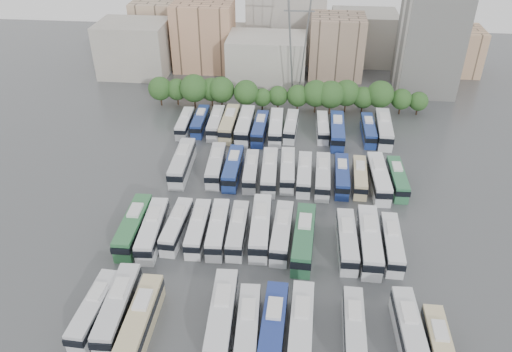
# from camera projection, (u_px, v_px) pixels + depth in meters

# --- Properties ---
(ground) EXTENTS (220.00, 220.00, 0.00)m
(ground) POSITION_uv_depth(u_px,v_px,m) (273.00, 219.00, 82.61)
(ground) COLOR #424447
(ground) RESTS_ON ground
(tree_line) EXTENTS (65.18, 7.87, 8.31)m
(tree_line) POSITION_uv_depth(u_px,v_px,m) (282.00, 93.00, 115.48)
(tree_line) COLOR black
(tree_line) RESTS_ON ground
(city_buildings) EXTENTS (102.00, 35.00, 20.00)m
(city_buildings) POSITION_uv_depth(u_px,v_px,m) (265.00, 38.00, 139.09)
(city_buildings) COLOR #9E998E
(city_buildings) RESTS_ON ground
(apartment_tower) EXTENTS (14.00, 14.00, 26.00)m
(apartment_tower) POSITION_uv_depth(u_px,v_px,m) (430.00, 40.00, 121.26)
(apartment_tower) COLOR silver
(apartment_tower) RESTS_ON ground
(electricity_pylon) EXTENTS (9.00, 6.91, 33.83)m
(electricity_pylon) POSITION_uv_depth(u_px,v_px,m) (299.00, 22.00, 114.17)
(electricity_pylon) COLOR slate
(electricity_pylon) RESTS_ON ground
(bus_r0_s0) EXTENTS (3.13, 11.86, 3.69)m
(bus_r0_s0) POSITION_uv_depth(u_px,v_px,m) (94.00, 309.00, 63.86)
(bus_r0_s0) COLOR silver
(bus_r0_s0) RESTS_ON ground
(bus_r0_s1) EXTENTS (3.28, 13.21, 4.12)m
(bus_r0_s1) POSITION_uv_depth(u_px,v_px,m) (118.00, 307.00, 63.84)
(bus_r0_s1) COLOR silver
(bus_r0_s1) RESTS_ON ground
(bus_r0_s2) EXTENTS (2.87, 13.05, 4.09)m
(bus_r0_s2) POSITION_uv_depth(u_px,v_px,m) (141.00, 320.00, 62.13)
(bus_r0_s2) COLOR #C5B687
(bus_r0_s2) RESTS_ON ground
(bus_r0_s5) EXTENTS (3.53, 13.75, 4.28)m
(bus_r0_s5) POSITION_uv_depth(u_px,v_px,m) (222.00, 316.00, 62.50)
(bus_r0_s5) COLOR silver
(bus_r0_s5) RESTS_ON ground
(bus_r0_s6) EXTENTS (3.21, 12.39, 3.85)m
(bus_r0_s6) POSITION_uv_depth(u_px,v_px,m) (248.00, 328.00, 61.18)
(bus_r0_s6) COLOR silver
(bus_r0_s6) RESTS_ON ground
(bus_r0_s7) EXTENTS (3.23, 13.17, 4.11)m
(bus_r0_s7) POSITION_uv_depth(u_px,v_px,m) (273.00, 329.00, 60.93)
(bus_r0_s7) COLOR navy
(bus_r0_s7) RESTS_ON ground
(bus_r0_s8) EXTENTS (3.20, 13.07, 4.08)m
(bus_r0_s8) POSITION_uv_depth(u_px,v_px,m) (301.00, 328.00, 61.11)
(bus_r0_s8) COLOR silver
(bus_r0_s8) RESTS_ON ground
(bus_r0_s10) EXTENTS (2.78, 11.62, 3.63)m
(bus_r0_s10) POSITION_uv_depth(u_px,v_px,m) (354.00, 328.00, 61.28)
(bus_r0_s10) COLOR silver
(bus_r0_s10) RESTS_ON ground
(bus_r0_s12) EXTENTS (3.18, 12.59, 3.92)m
(bus_r0_s12) POSITION_uv_depth(u_px,v_px,m) (409.00, 332.00, 60.59)
(bus_r0_s12) COLOR silver
(bus_r0_s12) RESTS_ON ground
(bus_r0_s13) EXTENTS (2.62, 11.66, 3.65)m
(bus_r0_s13) POSITION_uv_depth(u_px,v_px,m) (440.00, 350.00, 58.64)
(bus_r0_s13) COLOR beige
(bus_r0_s13) RESTS_ON ground
(bus_r1_s0) EXTENTS (3.07, 13.20, 4.13)m
(bus_r1_s0) POSITION_uv_depth(u_px,v_px,m) (134.00, 226.00, 77.85)
(bus_r1_s0) COLOR #2F6E3F
(bus_r1_s0) RESTS_ON ground
(bus_r1_s1) EXTENTS (3.45, 12.94, 4.02)m
(bus_r1_s1) POSITION_uv_depth(u_px,v_px,m) (153.00, 229.00, 77.20)
(bus_r1_s1) COLOR silver
(bus_r1_s1) RESTS_ON ground
(bus_r1_s2) EXTENTS (3.06, 11.68, 3.63)m
(bus_r1_s2) POSITION_uv_depth(u_px,v_px,m) (177.00, 226.00, 78.29)
(bus_r1_s2) COLOR silver
(bus_r1_s2) RESTS_ON ground
(bus_r1_s3) EXTENTS (2.83, 11.74, 3.66)m
(bus_r1_s3) POSITION_uv_depth(u_px,v_px,m) (198.00, 228.00, 77.84)
(bus_r1_s3) COLOR silver
(bus_r1_s3) RESTS_ON ground
(bus_r1_s4) EXTENTS (3.12, 12.13, 3.78)m
(bus_r1_s4) POSITION_uv_depth(u_px,v_px,m) (218.00, 228.00, 77.58)
(bus_r1_s4) COLOR white
(bus_r1_s4) RESTS_ON ground
(bus_r1_s5) EXTENTS (2.73, 11.78, 3.68)m
(bus_r1_s5) POSITION_uv_depth(u_px,v_px,m) (238.00, 230.00, 77.42)
(bus_r1_s5) COLOR silver
(bus_r1_s5) RESTS_ON ground
(bus_r1_s6) EXTENTS (3.27, 13.37, 4.17)m
(bus_r1_s6) POSITION_uv_depth(u_px,v_px,m) (261.00, 227.00, 77.67)
(bus_r1_s6) COLOR silver
(bus_r1_s6) RESTS_ON ground
(bus_r1_s7) EXTENTS (3.19, 12.59, 3.92)m
(bus_r1_s7) POSITION_uv_depth(u_px,v_px,m) (282.00, 232.00, 76.78)
(bus_r1_s7) COLOR silver
(bus_r1_s7) RESTS_ON ground
(bus_r1_s8) EXTENTS (3.65, 13.74, 4.27)m
(bus_r1_s8) POSITION_uv_depth(u_px,v_px,m) (304.00, 238.00, 75.28)
(bus_r1_s8) COLOR #2A643F
(bus_r1_s8) RESTS_ON ground
(bus_r1_s10) EXTENTS (2.88, 12.33, 3.85)m
(bus_r1_s10) POSITION_uv_depth(u_px,v_px,m) (347.00, 240.00, 75.15)
(bus_r1_s10) COLOR silver
(bus_r1_s10) RESTS_ON ground
(bus_r1_s11) EXTENTS (3.18, 13.74, 4.30)m
(bus_r1_s11) POSITION_uv_depth(u_px,v_px,m) (369.00, 240.00, 74.80)
(bus_r1_s11) COLOR silver
(bus_r1_s11) RESTS_ON ground
(bus_r1_s12) EXTENTS (2.86, 11.87, 3.71)m
(bus_r1_s12) POSITION_uv_depth(u_px,v_px,m) (392.00, 243.00, 74.70)
(bus_r1_s12) COLOR silver
(bus_r1_s12) RESTS_ON ground
(bus_r2_s1) EXTENTS (3.24, 13.49, 4.21)m
(bus_r2_s1) POSITION_uv_depth(u_px,v_px,m) (182.00, 162.00, 93.91)
(bus_r2_s1) COLOR silver
(bus_r2_s1) RESTS_ON ground
(bus_r2_s3) EXTENTS (3.22, 12.39, 3.85)m
(bus_r2_s3) POSITION_uv_depth(u_px,v_px,m) (216.00, 165.00, 93.48)
(bus_r2_s3) COLOR silver
(bus_r2_s3) RESTS_ON ground
(bus_r2_s4) EXTENTS (2.72, 12.27, 3.85)m
(bus_r2_s4) POSITION_uv_depth(u_px,v_px,m) (233.00, 167.00, 92.68)
(bus_r2_s4) COLOR navy
(bus_r2_s4) RESTS_ON ground
(bus_r2_s5) EXTENTS (2.85, 11.30, 3.52)m
(bus_r2_s5) POSITION_uv_depth(u_px,v_px,m) (251.00, 171.00, 92.08)
(bus_r2_s5) COLOR silver
(bus_r2_s5) RESTS_ON ground
(bus_r2_s6) EXTENTS (3.14, 12.68, 3.95)m
(bus_r2_s6) POSITION_uv_depth(u_px,v_px,m) (269.00, 171.00, 91.47)
(bus_r2_s6) COLOR silver
(bus_r2_s6) RESTS_ON ground
(bus_r2_s7) EXTENTS (2.95, 11.99, 3.74)m
(bus_r2_s7) POSITION_uv_depth(u_px,v_px,m) (288.00, 170.00, 92.17)
(bus_r2_s7) COLOR silver
(bus_r2_s7) RESTS_ON ground
(bus_r2_s8) EXTENTS (2.72, 11.68, 3.65)m
(bus_r2_s8) POSITION_uv_depth(u_px,v_px,m) (304.00, 174.00, 91.07)
(bus_r2_s8) COLOR silver
(bus_r2_s8) RESTS_ON ground
(bus_r2_s9) EXTENTS (2.91, 12.18, 3.80)m
(bus_r2_s9) POSITION_uv_depth(u_px,v_px,m) (323.00, 176.00, 90.37)
(bus_r2_s9) COLOR silver
(bus_r2_s9) RESTS_ON ground
(bus_r2_s10) EXTENTS (2.78, 11.67, 3.64)m
(bus_r2_s10) POSITION_uv_depth(u_px,v_px,m) (342.00, 175.00, 90.55)
(bus_r2_s10) COLOR navy
(bus_r2_s10) RESTS_ON ground
(bus_r2_s11) EXTENTS (2.87, 11.13, 3.46)m
(bus_r2_s11) POSITION_uv_depth(u_px,v_px,m) (360.00, 177.00, 90.39)
(bus_r2_s11) COLOR #C9B98A
(bus_r2_s11) RESTS_ON ground
(bus_r2_s12) EXTENTS (3.35, 13.27, 4.13)m
(bus_r2_s12) POSITION_uv_depth(u_px,v_px,m) (379.00, 178.00, 89.51)
(bus_r2_s12) COLOR white
(bus_r2_s12) RESTS_ON ground
(bus_r2_s13) EXTENTS (2.83, 11.54, 3.60)m
(bus_r2_s13) POSITION_uv_depth(u_px,v_px,m) (397.00, 178.00, 89.81)
(bus_r2_s13) COLOR #307249
(bus_r2_s13) RESTS_ON ground
(bus_r3_s0) EXTENTS (2.66, 11.02, 3.44)m
(bus_r3_s0) POSITION_uv_depth(u_px,v_px,m) (185.00, 123.00, 108.60)
(bus_r3_s0) COLOR silver
(bus_r3_s0) RESTS_ON ground
(bus_r3_s1) EXTENTS (2.58, 11.30, 3.54)m
(bus_r3_s1) POSITION_uv_depth(u_px,v_px,m) (200.00, 121.00, 109.23)
(bus_r3_s1) COLOR navy
(bus_r3_s1) RESTS_ON ground
(bus_r3_s2) EXTENTS (2.87, 11.97, 3.74)m
(bus_r3_s2) POSITION_uv_depth(u_px,v_px,m) (216.00, 122.00, 108.41)
(bus_r3_s2) COLOR silver
(bus_r3_s2) RESTS_ON ground
(bus_r3_s3) EXTENTS (3.02, 13.11, 4.10)m
(bus_r3_s3) POSITION_uv_depth(u_px,v_px,m) (229.00, 123.00, 107.76)
(bus_r3_s3) COLOR #C6B888
(bus_r3_s3) RESTS_ON ground
(bus_r3_s4) EXTENTS (3.09, 13.43, 4.20)m
(bus_r3_s4) POSITION_uv_depth(u_px,v_px,m) (245.00, 125.00, 106.90)
(bus_r3_s4) COLOR silver
(bus_r3_s4) RESTS_ON ground
(bus_r3_s5) EXTENTS (2.93, 11.99, 3.74)m
(bus_r3_s5) POSITION_uv_depth(u_px,v_px,m) (260.00, 128.00, 106.15)
(bus_r3_s5) COLOR navy
(bus_r3_s5) RESTS_ON ground
(bus_r3_s6) EXTENTS (3.03, 12.68, 3.96)m
(bus_r3_s6) POSITION_uv_depth(u_px,v_px,m) (276.00, 127.00, 106.49)
(bus_r3_s6) COLOR white
(bus_r3_s6) RESTS_ON ground
(bus_r3_s7) EXTENTS (2.99, 11.46, 3.56)m
(bus_r3_s7) POSITION_uv_depth(u_px,v_px,m) (291.00, 126.00, 107.23)
(bus_r3_s7) COLOR silver
(bus_r3_s7) RESTS_ON ground
(bus_r3_s9) EXTENTS (2.64, 10.97, 3.43)m
(bus_r3_s9) POSITION_uv_depth(u_px,v_px,m) (323.00, 127.00, 106.93)
(bus_r3_s9) COLOR silver
(bus_r3_s9) RESTS_ON ground
(bus_r3_s10) EXTENTS (3.05, 13.04, 4.08)m
(bus_r3_s10) POSITION_uv_depth(u_px,v_px,m) (337.00, 131.00, 104.88)
(bus_r3_s10) COLOR navy
(bus_r3_s10) RESTS_ON ground
(bus_r3_s12) EXTENTS (2.59, 11.51, 3.61)m
(bus_r3_s12) POSITION_uv_depth(u_px,v_px,m) (368.00, 130.00, 105.63)
(bus_r3_s12) COLOR navy
(bus_r3_s12) RESTS_ON ground
(bus_r3_s13) EXTENTS (3.49, 13.65, 4.25)m
(bus_r3_s13) POSITION_uv_depth(u_px,v_px,m) (384.00, 128.00, 105.50)
(bus_r3_s13) COLOR silver
(bus_r3_s13) RESTS_ON ground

